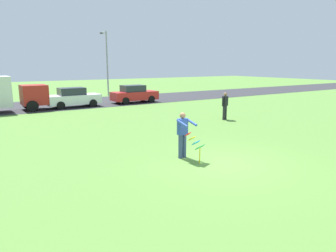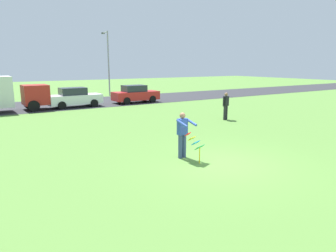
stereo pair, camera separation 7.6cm
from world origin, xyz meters
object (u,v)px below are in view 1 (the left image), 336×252
(kite_held, at_px, (196,143))
(person_walker_near, at_px, (225,105))
(person_kite_flyer, at_px, (183,133))
(parked_car_white, at_px, (73,98))
(parked_car_red, at_px, (134,94))
(streetlight_pole, at_px, (107,59))

(kite_held, bearing_deg, person_walker_near, 40.40)
(person_kite_flyer, bearing_deg, parked_car_white, 88.57)
(parked_car_white, xyz_separation_m, parked_car_red, (5.52, 0.00, 0.00))
(kite_held, xyz_separation_m, person_walker_near, (6.81, 5.79, 0.23))
(parked_car_white, bearing_deg, person_walker_near, -59.28)
(parked_car_white, xyz_separation_m, streetlight_pole, (5.87, 7.38, 3.22))
(kite_held, relative_size, parked_car_white, 0.25)
(kite_held, distance_m, parked_car_white, 16.71)
(parked_car_white, bearing_deg, streetlight_pole, 51.52)
(person_kite_flyer, bearing_deg, streetlight_pole, 75.00)
(parked_car_red, bearing_deg, parked_car_white, -180.00)
(streetlight_pole, bearing_deg, parked_car_white, -128.48)
(person_walker_near, bearing_deg, streetlight_pole, 91.93)
(kite_held, xyz_separation_m, streetlight_pole, (6.19, 24.09, 3.29))
(person_kite_flyer, xyz_separation_m, parked_car_white, (0.40, 16.01, -0.18))
(person_kite_flyer, distance_m, person_walker_near, 8.57)
(person_kite_flyer, height_order, streetlight_pole, streetlight_pole)
(parked_car_white, bearing_deg, kite_held, -91.11)
(streetlight_pole, bearing_deg, parked_car_red, -92.69)
(parked_car_white, distance_m, parked_car_red, 5.52)
(streetlight_pole, relative_size, person_walker_near, 4.05)
(streetlight_pole, height_order, person_walker_near, streetlight_pole)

